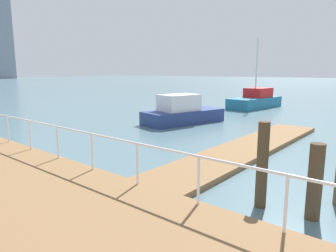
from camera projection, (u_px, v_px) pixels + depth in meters
ground_plane at (43, 130)px, 16.77m from camera, size 300.00×300.00×0.00m
floating_dock at (245, 149)px, 12.34m from camera, size 12.77×2.00×0.18m
boardwalk_railing at (199, 166)px, 6.42m from camera, size 0.06×25.71×1.08m
dock_piling_1 at (262, 165)px, 7.19m from camera, size 0.27×0.27×2.06m
dock_piling_5 at (315, 182)px, 6.60m from camera, size 0.31×0.31×1.70m
moored_boat_1 at (182, 112)px, 19.04m from camera, size 5.57×3.17×1.80m
moored_boat_3 at (256, 100)px, 27.00m from camera, size 6.19×2.63×5.97m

